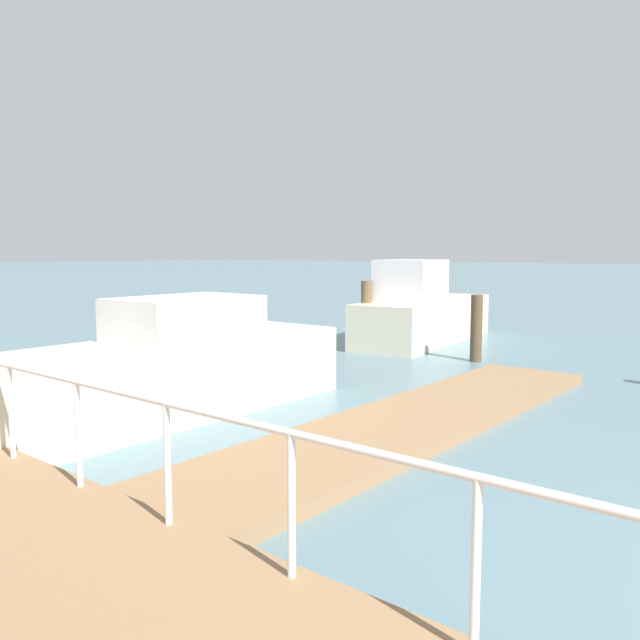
# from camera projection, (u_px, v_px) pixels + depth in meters

# --- Properties ---
(floating_dock) EXTENTS (10.63, 2.00, 0.18)m
(floating_dock) POSITION_uv_depth(u_px,v_px,m) (404.00, 424.00, 9.79)
(floating_dock) COLOR #93704C
(floating_dock) RESTS_ON ground_plane
(dock_piling_0) EXTENTS (0.30, 0.30, 1.91)m
(dock_piling_0) POSITION_uv_depth(u_px,v_px,m) (366.00, 315.00, 17.92)
(dock_piling_0) COLOR brown
(dock_piling_0) RESTS_ON ground_plane
(dock_piling_1) EXTENTS (0.29, 0.29, 1.66)m
(dock_piling_1) POSITION_uv_depth(u_px,v_px,m) (476.00, 328.00, 15.85)
(dock_piling_1) COLOR brown
(dock_piling_1) RESTS_ON ground_plane
(moored_boat_0) EXTENTS (6.73, 2.08, 1.95)m
(moored_boat_0) POSITION_uv_depth(u_px,v_px,m) (169.00, 370.00, 10.68)
(moored_boat_0) COLOR beige
(moored_boat_0) RESTS_ON ground_plane
(moored_boat_3) EXTENTS (6.38, 2.70, 2.49)m
(moored_boat_3) POSITION_uv_depth(u_px,v_px,m) (422.00, 313.00, 19.22)
(moored_boat_3) COLOR beige
(moored_boat_3) RESTS_ON ground_plane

